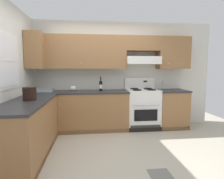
# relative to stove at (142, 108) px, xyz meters

# --- Properties ---
(ground_plane) EXTENTS (7.04, 7.04, 0.00)m
(ground_plane) POSITION_rel_stove_xyz_m (-0.99, -1.25, -0.48)
(ground_plane) COLOR #B2AA99
(floor_accent_tile) EXTENTS (0.30, 0.30, 0.01)m
(floor_accent_tile) POSITION_rel_stove_xyz_m (-0.31, -2.04, -0.48)
(floor_accent_tile) COLOR slate
(floor_accent_tile) RESTS_ON ground_plane
(wall_back) EXTENTS (4.68, 0.57, 2.55)m
(wall_back) POSITION_rel_stove_xyz_m (-0.60, 0.27, 1.00)
(wall_back) COLOR silver
(wall_back) RESTS_ON ground_plane
(wall_left) EXTENTS (0.47, 4.00, 2.55)m
(wall_left) POSITION_rel_stove_xyz_m (-2.58, -1.03, 0.87)
(wall_left) COLOR silver
(wall_left) RESTS_ON ground_plane
(counter_back_run) EXTENTS (3.60, 0.65, 0.91)m
(counter_back_run) POSITION_rel_stove_xyz_m (-0.93, -0.01, -0.03)
(counter_back_run) COLOR olive
(counter_back_run) RESTS_ON ground_plane
(counter_left_run) EXTENTS (0.63, 1.91, 0.91)m
(counter_left_run) POSITION_rel_stove_xyz_m (-2.24, -1.26, -0.03)
(counter_left_run) COLOR olive
(counter_left_run) RESTS_ON ground_plane
(stove) EXTENTS (0.76, 0.62, 1.20)m
(stove) POSITION_rel_stove_xyz_m (0.00, 0.00, 0.00)
(stove) COLOR white
(stove) RESTS_ON ground_plane
(wine_bottle) EXTENTS (0.07, 0.08, 0.33)m
(wine_bottle) POSITION_rel_stove_xyz_m (-0.99, 0.02, 0.56)
(wine_bottle) COLOR black
(wine_bottle) RESTS_ON counter_back_run
(bowl) EXTENTS (0.31, 0.25, 0.07)m
(bowl) POSITION_rel_stove_xyz_m (-2.23, -0.01, 0.45)
(bowl) COLOR #9EADB7
(bowl) RESTS_ON counter_back_run
(bucket) EXTENTS (0.22, 0.22, 0.21)m
(bucket) POSITION_rel_stove_xyz_m (-2.22, -1.18, 0.54)
(bucket) COLOR black
(bucket) RESTS_ON counter_left_run
(paper_towel_roll) EXTENTS (0.11, 0.11, 0.11)m
(paper_towel_roll) POSITION_rel_stove_xyz_m (-1.63, 0.10, 0.49)
(paper_towel_roll) COLOR white
(paper_towel_roll) RESTS_ON counter_back_run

